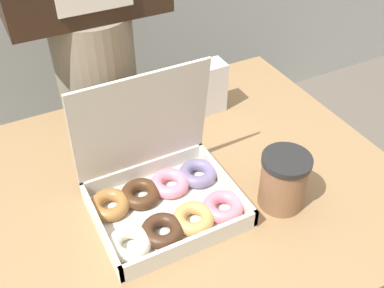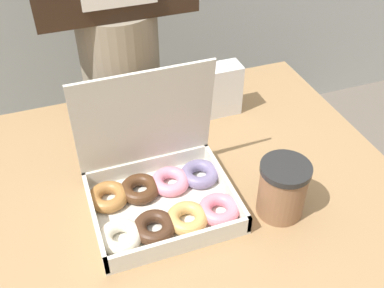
% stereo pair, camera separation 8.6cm
% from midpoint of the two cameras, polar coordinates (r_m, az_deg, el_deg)
% --- Properties ---
extents(table, '(0.94, 0.77, 0.72)m').
position_cam_midpoint_polar(table, '(1.24, -3.59, -16.95)').
color(table, '#99754C').
rests_on(table, ground_plane).
extents(donut_box, '(0.30, 0.23, 0.27)m').
position_cam_midpoint_polar(donut_box, '(0.89, -6.53, -6.41)').
color(donut_box, silver).
rests_on(donut_box, table).
extents(coffee_cup, '(0.10, 0.10, 0.12)m').
position_cam_midpoint_polar(coffee_cup, '(0.89, 8.85, -4.72)').
color(coffee_cup, '#8C6042').
rests_on(coffee_cup, table).
extents(napkin_holder, '(0.13, 0.06, 0.13)m').
position_cam_midpoint_polar(napkin_holder, '(1.12, -1.15, 6.84)').
color(napkin_holder, silver).
rests_on(napkin_holder, table).
extents(person_customer, '(0.44, 0.24, 1.66)m').
position_cam_midpoint_polar(person_customer, '(1.32, -15.31, 16.00)').
color(person_customer, gray).
rests_on(person_customer, ground_plane).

